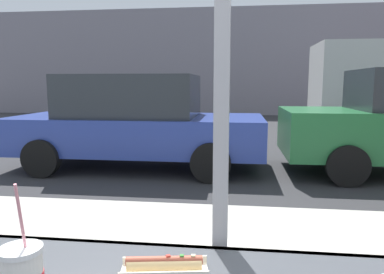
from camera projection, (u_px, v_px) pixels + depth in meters
name	position (u px, v px, depth m)	size (l,w,h in m)	color
ground_plane	(234.00, 146.00, 9.19)	(60.00, 60.00, 0.00)	#2D2D30
sidewalk_strip	(228.00, 271.00, 2.89)	(16.00, 2.80, 0.14)	#B2ADA3
window_wall	(223.00, 0.00, 1.15)	(3.10, 0.20, 2.90)	#423D38
building_facade_far	(237.00, 62.00, 18.77)	(28.00, 1.20, 5.35)	gray
hotdog_tray_near	(164.00, 265.00, 1.05)	(0.27, 0.14, 0.05)	beige
parked_car_blue	(136.00, 121.00, 6.74)	(4.57, 2.07, 1.71)	#283D93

